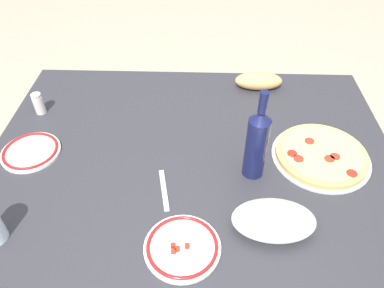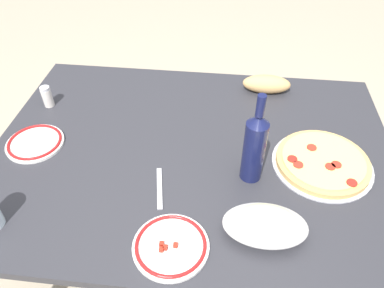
# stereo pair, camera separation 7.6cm
# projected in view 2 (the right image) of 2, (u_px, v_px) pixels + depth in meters

# --- Properties ---
(ground_plane) EXTENTS (8.00, 8.00, 0.00)m
(ground_plane) POSITION_uv_depth(u_px,v_px,m) (192.00, 260.00, 1.80)
(ground_plane) COLOR tan
(ground_plane) RESTS_ON ground
(dining_table) EXTENTS (1.42, 1.04, 0.74)m
(dining_table) POSITION_uv_depth(u_px,v_px,m) (192.00, 170.00, 1.38)
(dining_table) COLOR #2D2D33
(dining_table) RESTS_ON ground
(pepperoni_pizza) EXTENTS (0.34, 0.34, 0.03)m
(pepperoni_pizza) POSITION_uv_depth(u_px,v_px,m) (323.00, 162.00, 1.24)
(pepperoni_pizza) COLOR #B7B7BC
(pepperoni_pizza) RESTS_ON dining_table
(baked_pasta_dish) EXTENTS (0.24, 0.15, 0.08)m
(baked_pasta_dish) POSITION_uv_depth(u_px,v_px,m) (265.00, 224.00, 1.03)
(baked_pasta_dish) COLOR white
(baked_pasta_dish) RESTS_ON dining_table
(wine_bottle) EXTENTS (0.07, 0.07, 0.32)m
(wine_bottle) POSITION_uv_depth(u_px,v_px,m) (254.00, 146.00, 1.13)
(wine_bottle) COLOR #141942
(wine_bottle) RESTS_ON dining_table
(side_plate_near) EXTENTS (0.21, 0.21, 0.02)m
(side_plate_near) POSITION_uv_depth(u_px,v_px,m) (171.00, 246.00, 1.01)
(side_plate_near) COLOR white
(side_plate_near) RESTS_ON dining_table
(side_plate_far) EXTENTS (0.20, 0.20, 0.02)m
(side_plate_far) POSITION_uv_depth(u_px,v_px,m) (35.00, 143.00, 1.32)
(side_plate_far) COLOR white
(side_plate_far) RESTS_ON dining_table
(bread_loaf) EXTENTS (0.20, 0.08, 0.08)m
(bread_loaf) POSITION_uv_depth(u_px,v_px,m) (267.00, 84.00, 1.55)
(bread_loaf) COLOR tan
(bread_loaf) RESTS_ON dining_table
(spice_shaker) EXTENTS (0.04, 0.04, 0.09)m
(spice_shaker) POSITION_uv_depth(u_px,v_px,m) (47.00, 97.00, 1.48)
(spice_shaker) COLOR silver
(spice_shaker) RESTS_ON dining_table
(fork_left) EXTENTS (0.05, 0.17, 0.00)m
(fork_left) POSITION_uv_depth(u_px,v_px,m) (160.00, 188.00, 1.17)
(fork_left) COLOR #B7B7BC
(fork_left) RESTS_ON dining_table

